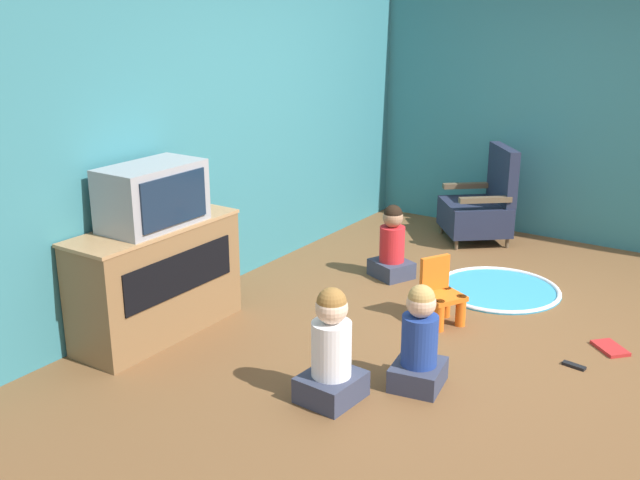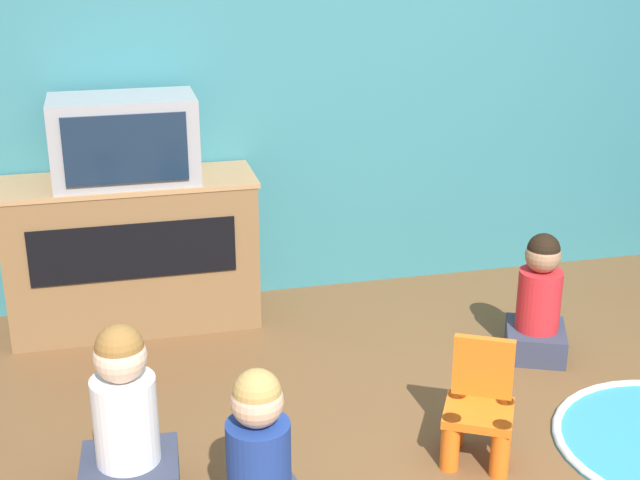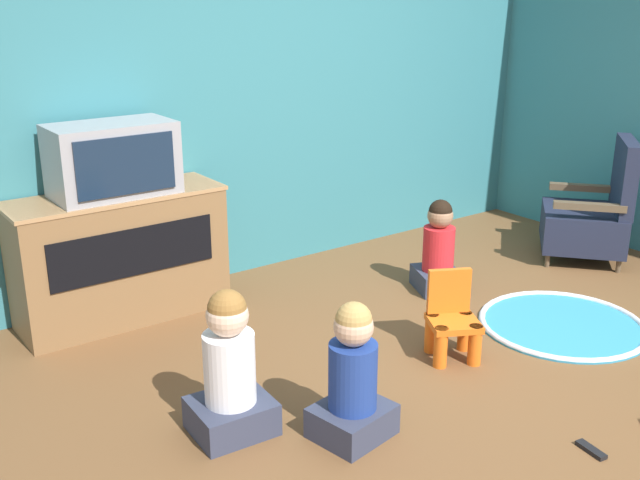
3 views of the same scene
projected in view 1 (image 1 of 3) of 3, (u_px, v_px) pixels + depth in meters
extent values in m
plane|color=brown|center=(485.00, 322.00, 5.50)|extent=(30.00, 30.00, 0.00)
cube|color=teal|center=(226.00, 108.00, 5.97)|extent=(5.41, 0.12, 2.86)
cube|color=teal|center=(636.00, 96.00, 6.71)|extent=(0.12, 5.23, 2.86)
cube|color=brown|center=(157.00, 280.00, 5.22)|extent=(1.26, 0.45, 0.80)
cube|color=#A97C50|center=(153.00, 227.00, 5.10)|extent=(1.28, 0.46, 0.02)
cube|color=black|center=(180.00, 274.00, 5.07)|extent=(1.01, 0.01, 0.29)
cube|color=#939399|center=(152.00, 196.00, 5.02)|extent=(0.71, 0.40, 0.43)
cube|color=#142338|center=(174.00, 200.00, 4.91)|extent=(0.58, 0.02, 0.33)
cylinder|color=brown|center=(441.00, 228.00, 7.56)|extent=(0.04, 0.04, 0.10)
cylinder|color=brown|center=(456.00, 245.00, 7.06)|extent=(0.04, 0.04, 0.10)
cylinder|color=brown|center=(489.00, 227.00, 7.61)|extent=(0.04, 0.04, 0.10)
cylinder|color=brown|center=(507.00, 243.00, 7.11)|extent=(0.04, 0.04, 0.10)
cube|color=#1E2338|center=(475.00, 217.00, 7.28)|extent=(0.85, 0.85, 0.28)
cube|color=#1E2338|center=(503.00, 175.00, 7.17)|extent=(0.51, 0.46, 0.54)
cube|color=brown|center=(468.00, 186.00, 7.46)|extent=(0.38, 0.42, 0.05)
cube|color=brown|center=(485.00, 200.00, 6.94)|extent=(0.38, 0.42, 0.05)
cylinder|color=orange|center=(439.00, 316.00, 5.33)|extent=(0.08, 0.08, 0.23)
cylinder|color=orange|center=(461.00, 311.00, 5.42)|extent=(0.08, 0.08, 0.23)
cylinder|color=orange|center=(424.00, 307.00, 5.48)|extent=(0.08, 0.08, 0.23)
cylinder|color=orange|center=(446.00, 302.00, 5.57)|extent=(0.08, 0.08, 0.23)
cube|color=orange|center=(443.00, 297.00, 5.42)|extent=(0.36, 0.35, 0.04)
cube|color=orange|center=(435.00, 273.00, 5.47)|extent=(0.23, 0.15, 0.26)
cylinder|color=teal|center=(498.00, 290.00, 6.10)|extent=(1.01, 1.01, 0.01)
torus|color=silver|center=(498.00, 289.00, 6.09)|extent=(1.00, 1.00, 0.04)
cube|color=#33384C|center=(391.00, 269.00, 6.38)|extent=(0.39, 0.41, 0.14)
cylinder|color=red|center=(392.00, 244.00, 6.31)|extent=(0.21, 0.21, 0.30)
sphere|color=#9E7051|center=(393.00, 218.00, 6.23)|extent=(0.17, 0.17, 0.17)
sphere|color=black|center=(393.00, 214.00, 6.23)|extent=(0.16, 0.16, 0.16)
cube|color=#33384C|center=(418.00, 375.00, 4.59)|extent=(0.38, 0.35, 0.15)
cylinder|color=navy|center=(420.00, 340.00, 4.52)|extent=(0.22, 0.22, 0.32)
sphere|color=#D8AD8C|center=(421.00, 303.00, 4.44)|extent=(0.18, 0.18, 0.18)
sphere|color=tan|center=(421.00, 298.00, 4.43)|extent=(0.17, 0.17, 0.17)
cube|color=#33384C|center=(331.00, 387.00, 4.43)|extent=(0.38, 0.34, 0.16)
cylinder|color=silver|center=(331.00, 349.00, 4.36)|extent=(0.24, 0.24, 0.34)
sphere|color=beige|center=(332.00, 308.00, 4.28)|extent=(0.19, 0.19, 0.19)
sphere|color=olive|center=(332.00, 302.00, 4.27)|extent=(0.18, 0.18, 0.18)
cube|color=#B22323|center=(610.00, 348.00, 5.07)|extent=(0.28, 0.29, 0.02)
cube|color=black|center=(574.00, 366.00, 4.83)|extent=(0.07, 0.15, 0.02)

